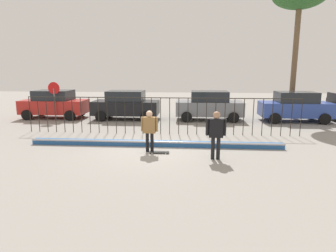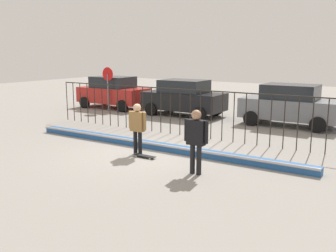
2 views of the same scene
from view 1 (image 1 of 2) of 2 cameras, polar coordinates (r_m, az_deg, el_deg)
ground_plane at (r=12.07m, az=-3.03°, el=-4.86°), size 60.00×60.00×0.00m
bowl_coping_ledge at (r=12.75m, az=-2.59°, el=-3.42°), size 11.00×0.41×0.27m
perimeter_fence at (r=14.92m, az=-1.46°, el=2.80°), size 14.04×0.04×1.90m
skateboarder at (r=11.69m, az=-3.65°, el=-0.27°), size 0.68×0.26×1.69m
skateboard at (r=11.68m, az=-1.75°, el=-5.10°), size 0.80×0.20×0.07m
camera_operator at (r=10.84m, az=9.41°, el=-0.94°), size 0.73×0.27×1.81m
parked_car_red at (r=21.31m, az=-21.39°, el=4.06°), size 4.30×2.12×1.90m
parked_car_black at (r=19.56m, az=-8.22°, el=4.14°), size 4.30×2.12×1.90m
parked_car_gray at (r=19.25m, az=8.10°, el=4.03°), size 4.30×2.12×1.90m
parked_car_blue at (r=20.19m, az=23.65°, el=3.53°), size 4.30×2.12×1.90m
stop_sign at (r=20.02m, az=-21.40°, el=5.50°), size 0.76×0.07×2.50m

